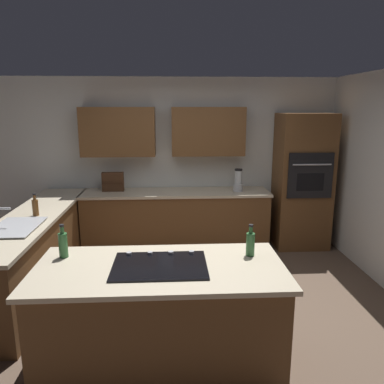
{
  "coord_description": "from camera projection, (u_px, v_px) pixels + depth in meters",
  "views": [
    {
      "loc": [
        0.16,
        3.83,
        2.16
      ],
      "look_at": [
        -0.1,
        -0.93,
        1.07
      ],
      "focal_mm": 35.03,
      "sensor_mm": 36.0,
      "label": 1
    }
  ],
  "objects": [
    {
      "name": "second_bottle",
      "position": [
        250.0,
        243.0,
        3.22
      ],
      "size": [
        0.07,
        0.07,
        0.28
      ],
      "color": "#336B38",
      "rests_on": "island_top"
    },
    {
      "name": "lower_cabinets_side",
      "position": [
        36.0,
        252.0,
        4.56
      ],
      "size": [
        0.6,
        2.9,
        0.86
      ],
      "primitive_type": "cube",
      "color": "brown",
      "rests_on": "ground"
    },
    {
      "name": "oil_bottle",
      "position": [
        63.0,
        244.0,
        3.19
      ],
      "size": [
        0.08,
        0.08,
        0.29
      ],
      "color": "#336B38",
      "rests_on": "island_top"
    },
    {
      "name": "island_base",
      "position": [
        161.0,
        318.0,
        3.13
      ],
      "size": [
        1.95,
        0.88,
        0.86
      ],
      "primitive_type": "cube",
      "color": "brown",
      "rests_on": "ground"
    },
    {
      "name": "countertop_side",
      "position": [
        33.0,
        217.0,
        4.45
      ],
      "size": [
        0.64,
        2.94,
        0.04
      ],
      "primitive_type": "cube",
      "color": "beige",
      "rests_on": "lower_cabinets_side"
    },
    {
      "name": "spice_rack",
      "position": [
        113.0,
        182.0,
        5.68
      ],
      "size": [
        0.32,
        0.11,
        0.29
      ],
      "color": "#472B19",
      "rests_on": "countertop_back"
    },
    {
      "name": "countertop_back",
      "position": [
        176.0,
        193.0,
        5.69
      ],
      "size": [
        2.84,
        0.64,
        0.04
      ],
      "primitive_type": "cube",
      "color": "beige",
      "rests_on": "lower_cabinets_back"
    },
    {
      "name": "dish_soap_bottle",
      "position": [
        35.0,
        207.0,
        4.41
      ],
      "size": [
        0.07,
        0.07,
        0.27
      ],
      "color": "brown",
      "rests_on": "countertop_side"
    },
    {
      "name": "blender",
      "position": [
        238.0,
        182.0,
        5.68
      ],
      "size": [
        0.15,
        0.15,
        0.34
      ],
      "color": "silver",
      "rests_on": "countertop_back"
    },
    {
      "name": "lower_cabinets_back",
      "position": [
        176.0,
        221.0,
        5.79
      ],
      "size": [
        2.8,
        0.6,
        0.86
      ],
      "primitive_type": "cube",
      "color": "brown",
      "rests_on": "ground"
    },
    {
      "name": "sink_unit",
      "position": [
        14.0,
        227.0,
        3.96
      ],
      "size": [
        0.46,
        0.7,
        0.23
      ],
      "color": "#515456",
      "rests_on": "countertop_side"
    },
    {
      "name": "cooktop",
      "position": [
        160.0,
        265.0,
        3.03
      ],
      "size": [
        0.76,
        0.56,
        0.03
      ],
      "color": "black",
      "rests_on": "island_top"
    },
    {
      "name": "wall_oven",
      "position": [
        302.0,
        181.0,
        5.75
      ],
      "size": [
        0.8,
        0.66,
        2.06
      ],
      "color": "brown",
      "rests_on": "ground"
    },
    {
      "name": "island_top",
      "position": [
        160.0,
        269.0,
        3.03
      ],
      "size": [
        2.03,
        0.96,
        0.04
      ],
      "primitive_type": "cube",
      "color": "beige",
      "rests_on": "island_base"
    },
    {
      "name": "ground_plane",
      "position": [
        187.0,
        303.0,
        4.21
      ],
      "size": [
        14.0,
        14.0,
        0.0
      ],
      "primitive_type": "plane",
      "color": "brown"
    },
    {
      "name": "wall_back",
      "position": [
        177.0,
        154.0,
        5.88
      ],
      "size": [
        6.0,
        0.44,
        2.6
      ],
      "color": "silver",
      "rests_on": "ground"
    }
  ]
}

